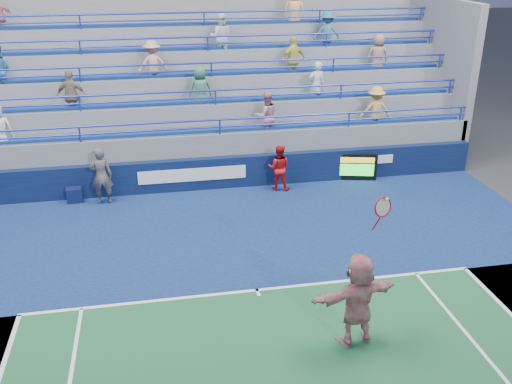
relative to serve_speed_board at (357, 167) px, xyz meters
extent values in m
plane|color=#333538|center=(-4.76, -6.29, -0.49)|extent=(120.00, 120.00, 0.00)
cube|color=#101C53|center=(-4.76, -4.09, -0.48)|extent=(18.00, 8.40, 0.02)
cube|color=white|center=(-4.76, -6.29, -0.46)|extent=(11.00, 0.10, 0.01)
cube|color=white|center=(-4.76, -6.39, -0.46)|extent=(0.08, 0.30, 0.01)
cube|color=#0A133A|center=(-4.76, 0.21, 0.06)|extent=(18.00, 0.30, 1.10)
cube|color=white|center=(-5.76, 0.05, 0.11)|extent=(3.60, 0.02, 0.45)
cube|color=white|center=(0.44, 0.05, 0.21)|extent=(1.80, 0.02, 0.30)
cube|color=slate|center=(-4.76, 3.16, 0.06)|extent=(18.00, 5.60, 1.10)
cube|color=slate|center=(-4.76, 3.16, 0.44)|extent=(18.00, 5.60, 1.85)
cube|color=navy|center=(-4.76, 0.81, 1.41)|extent=(17.40, 0.45, 0.10)
cylinder|color=#2136B4|center=(-4.76, 0.41, 1.86)|extent=(18.00, 0.07, 0.07)
cube|color=slate|center=(-4.76, 3.66, 0.81)|extent=(18.00, 4.60, 2.60)
cube|color=navy|center=(-4.76, 1.81, 2.16)|extent=(17.40, 0.45, 0.10)
cylinder|color=#2136B4|center=(-4.76, 1.41, 2.61)|extent=(18.00, 0.07, 0.07)
cube|color=slate|center=(-4.76, 4.16, 1.19)|extent=(18.00, 3.60, 3.35)
cube|color=navy|center=(-4.76, 2.81, 2.91)|extent=(17.40, 0.45, 0.10)
cylinder|color=#2136B4|center=(-4.76, 2.41, 3.36)|extent=(18.00, 0.07, 0.07)
cube|color=slate|center=(-4.76, 4.66, 1.56)|extent=(18.00, 2.60, 4.10)
cube|color=navy|center=(-4.76, 3.81, 3.66)|extent=(17.40, 0.45, 0.10)
cylinder|color=#2136B4|center=(-4.76, 3.41, 4.11)|extent=(18.00, 0.07, 0.07)
cube|color=slate|center=(-4.76, 5.16, 1.94)|extent=(18.00, 1.60, 4.85)
cube|color=navy|center=(-4.76, 4.81, 4.41)|extent=(17.40, 0.45, 0.10)
cylinder|color=#2136B4|center=(-4.76, 4.41, 4.86)|extent=(18.00, 0.07, 0.07)
imported|color=#9C7468|center=(1.60, 2.81, 3.29)|extent=(0.88, 0.62, 1.70)
imported|color=#87775A|center=(-9.54, 1.81, 2.54)|extent=(1.05, 0.57, 1.70)
imported|color=#C98292|center=(-3.09, 0.81, 1.79)|extent=(0.91, 0.75, 1.70)
imported|color=white|center=(-4.23, 3.81, 4.04)|extent=(0.92, 0.77, 1.70)
imported|color=#367854|center=(-5.23, 1.81, 2.54)|extent=(0.87, 0.60, 1.70)
imported|color=#2F678D|center=(-0.12, 3.81, 4.04)|extent=(1.22, 0.87, 1.70)
imported|color=#D49289|center=(-6.79, 2.81, 3.29)|extent=(1.20, 0.82, 1.70)
imported|color=tan|center=(0.85, 0.81, 1.79)|extent=(1.16, 0.74, 1.70)
imported|color=#FFB963|center=(-1.18, 4.81, 4.79)|extent=(0.91, 0.67, 1.70)
imported|color=#DFD356|center=(-1.68, 2.81, 3.29)|extent=(1.07, 0.69, 1.70)
imported|color=silver|center=(-1.06, 1.81, 2.54)|extent=(0.67, 0.50, 1.70)
cube|color=black|center=(0.00, 0.01, 0.00)|extent=(1.39, 0.47, 0.97)
cube|color=gold|center=(0.00, -0.08, 0.29)|extent=(1.19, 0.02, 0.19)
cube|color=#19E533|center=(0.00, -0.08, -0.08)|extent=(1.19, 0.02, 0.44)
cube|color=#0C153D|center=(-9.61, -0.06, -0.24)|extent=(0.53, 0.53, 0.49)
cube|color=#0C153D|center=(-9.61, 0.16, 0.19)|extent=(0.49, 0.10, 0.38)
imported|color=silver|center=(-3.10, -8.52, 0.54)|extent=(1.99, 0.95, 2.06)
torus|color=maroon|center=(-2.75, -8.52, 2.60)|extent=(0.43, 0.24, 0.42)
cylinder|color=maroon|center=(-2.85, -8.52, 2.26)|extent=(0.09, 0.23, 0.37)
sphere|color=yellow|center=(-2.70, -8.57, 2.78)|extent=(0.07, 0.07, 0.07)
imported|color=#151C3B|center=(-8.67, -0.37, 0.46)|extent=(0.70, 0.46, 1.89)
imported|color=#B61417|center=(-2.89, -0.32, 0.30)|extent=(0.92, 0.81, 1.58)
camera|label=1|loc=(-6.95, -17.74, 7.19)|focal=40.00mm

